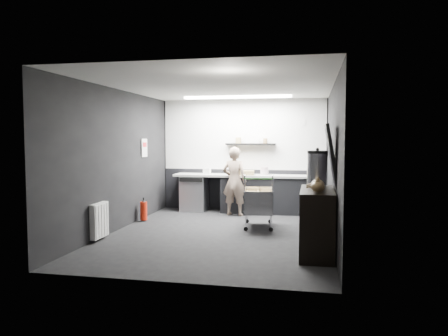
# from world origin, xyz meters

# --- Properties ---
(floor) EXTENTS (5.50, 5.50, 0.00)m
(floor) POSITION_xyz_m (0.00, 0.00, 0.00)
(floor) COLOR black
(floor) RESTS_ON ground
(ceiling) EXTENTS (5.50, 5.50, 0.00)m
(ceiling) POSITION_xyz_m (0.00, 0.00, 2.70)
(ceiling) COLOR beige
(ceiling) RESTS_ON wall_back
(wall_back) EXTENTS (5.50, 0.00, 5.50)m
(wall_back) POSITION_xyz_m (0.00, 2.75, 1.35)
(wall_back) COLOR black
(wall_back) RESTS_ON floor
(wall_front) EXTENTS (5.50, 0.00, 5.50)m
(wall_front) POSITION_xyz_m (0.00, -2.75, 1.35)
(wall_front) COLOR black
(wall_front) RESTS_ON floor
(wall_left) EXTENTS (0.00, 5.50, 5.50)m
(wall_left) POSITION_xyz_m (-2.00, 0.00, 1.35)
(wall_left) COLOR black
(wall_left) RESTS_ON floor
(wall_right) EXTENTS (0.00, 5.50, 5.50)m
(wall_right) POSITION_xyz_m (2.00, 0.00, 1.35)
(wall_right) COLOR black
(wall_right) RESTS_ON floor
(kitchen_wall_panel) EXTENTS (3.95, 0.02, 1.70)m
(kitchen_wall_panel) POSITION_xyz_m (0.00, 2.73, 1.85)
(kitchen_wall_panel) COLOR silver
(kitchen_wall_panel) RESTS_ON wall_back
(dado_panel) EXTENTS (3.95, 0.02, 1.00)m
(dado_panel) POSITION_xyz_m (0.00, 2.73, 0.50)
(dado_panel) COLOR black
(dado_panel) RESTS_ON wall_back
(floating_shelf) EXTENTS (1.20, 0.22, 0.04)m
(floating_shelf) POSITION_xyz_m (0.20, 2.62, 1.62)
(floating_shelf) COLOR black
(floating_shelf) RESTS_ON wall_back
(wall_clock) EXTENTS (0.20, 0.03, 0.20)m
(wall_clock) POSITION_xyz_m (1.40, 2.72, 2.15)
(wall_clock) COLOR white
(wall_clock) RESTS_ON wall_back
(poster) EXTENTS (0.02, 0.30, 0.40)m
(poster) POSITION_xyz_m (-1.98, 1.30, 1.55)
(poster) COLOR silver
(poster) RESTS_ON wall_left
(poster_red_band) EXTENTS (0.02, 0.22, 0.10)m
(poster_red_band) POSITION_xyz_m (-1.98, 1.30, 1.62)
(poster_red_band) COLOR red
(poster_red_band) RESTS_ON poster
(radiator) EXTENTS (0.10, 0.50, 0.60)m
(radiator) POSITION_xyz_m (-1.94, -0.90, 0.35)
(radiator) COLOR white
(radiator) RESTS_ON wall_left
(ceiling_strip) EXTENTS (2.40, 0.20, 0.04)m
(ceiling_strip) POSITION_xyz_m (0.00, 1.85, 2.67)
(ceiling_strip) COLOR white
(ceiling_strip) RESTS_ON ceiling
(prep_counter) EXTENTS (3.20, 0.61, 0.90)m
(prep_counter) POSITION_xyz_m (0.14, 2.42, 0.46)
(prep_counter) COLOR black
(prep_counter) RESTS_ON floor
(person) EXTENTS (0.63, 0.46, 1.57)m
(person) POSITION_xyz_m (-0.08, 1.97, 0.78)
(person) COLOR beige
(person) RESTS_ON floor
(shopping_cart) EXTENTS (0.65, 0.99, 1.03)m
(shopping_cart) POSITION_xyz_m (0.62, 0.77, 0.49)
(shopping_cart) COLOR silver
(shopping_cart) RESTS_ON floor
(sideboard) EXTENTS (0.57, 1.32, 1.98)m
(sideboard) POSITION_xyz_m (1.74, -1.03, 0.63)
(sideboard) COLOR black
(sideboard) RESTS_ON floor
(fire_extinguisher) EXTENTS (0.15, 0.15, 0.48)m
(fire_extinguisher) POSITION_xyz_m (-1.85, 0.90, 0.23)
(fire_extinguisher) COLOR red
(fire_extinguisher) RESTS_ON floor
(cardboard_box) EXTENTS (0.52, 0.42, 0.10)m
(cardboard_box) POSITION_xyz_m (0.07, 2.37, 0.95)
(cardboard_box) COLOR #937F4E
(cardboard_box) RESTS_ON prep_counter
(pink_tub) EXTENTS (0.19, 0.19, 0.19)m
(pink_tub) POSITION_xyz_m (0.56, 2.42, 0.99)
(pink_tub) COLOR beige
(pink_tub) RESTS_ON prep_counter
(white_container) EXTENTS (0.18, 0.14, 0.14)m
(white_container) POSITION_xyz_m (-0.82, 2.37, 0.97)
(white_container) COLOR white
(white_container) RESTS_ON prep_counter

